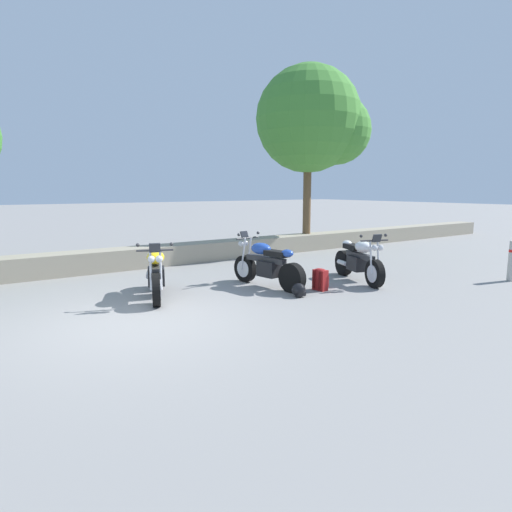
{
  "coord_description": "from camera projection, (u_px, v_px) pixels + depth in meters",
  "views": [
    {
      "loc": [
        -2.12,
        -6.55,
        2.14
      ],
      "look_at": [
        3.14,
        1.2,
        0.65
      ],
      "focal_mm": 29.76,
      "sensor_mm": 36.0,
      "label": 1
    }
  ],
  "objects": [
    {
      "name": "stone_wall",
      "position": [
        74.0,
        263.0,
        10.74
      ],
      "size": [
        36.0,
        0.8,
        0.55
      ],
      "primitive_type": "cube",
      "color": "gray",
      "rests_on": "ground"
    },
    {
      "name": "guardrail_post",
      "position": [
        512.0,
        260.0,
        9.87
      ],
      "size": [
        0.17,
        0.17,
        0.95
      ],
      "color": "#B7B2A8",
      "rests_on": "ground"
    },
    {
      "name": "motorcycle_white_far_right",
      "position": [
        359.0,
        261.0,
        9.86
      ],
      "size": [
        0.93,
        2.01,
        1.18
      ],
      "color": "black",
      "rests_on": "ground"
    },
    {
      "name": "rider_backpack",
      "position": [
        320.0,
        279.0,
        9.01
      ],
      "size": [
        0.28,
        0.32,
        0.47
      ],
      "color": "#A31E1E",
      "rests_on": "ground"
    },
    {
      "name": "motorcycle_blue_centre",
      "position": [
        267.0,
        265.0,
        9.3
      ],
      "size": [
        0.77,
        2.06,
        1.18
      ],
      "color": "black",
      "rests_on": "ground"
    },
    {
      "name": "ground_plane",
      "position": [
        137.0,
        322.0,
        6.86
      ],
      "size": [
        120.0,
        120.0,
        0.0
      ],
      "primitive_type": "plane",
      "color": "gray"
    },
    {
      "name": "leafy_tree_mid_left",
      "position": [
        315.0,
        122.0,
        14.61
      ],
      "size": [
        3.81,
        3.63,
        5.77
      ],
      "color": "brown",
      "rests_on": "stone_wall"
    },
    {
      "name": "rider_helmet",
      "position": [
        299.0,
        290.0,
        8.46
      ],
      "size": [
        0.28,
        0.28,
        0.28
      ],
      "color": "black",
      "rests_on": "ground"
    },
    {
      "name": "motorcycle_yellow_near_left",
      "position": [
        156.0,
        273.0,
        8.39
      ],
      "size": [
        1.0,
        1.98,
        1.18
      ],
      "color": "black",
      "rests_on": "ground"
    }
  ]
}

